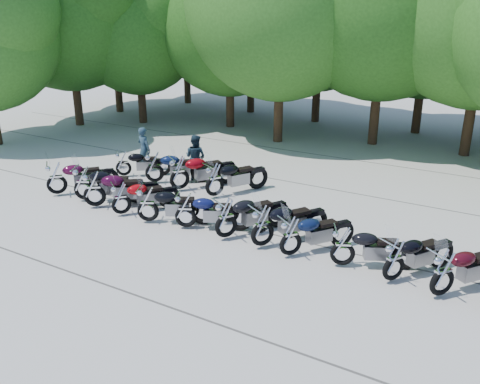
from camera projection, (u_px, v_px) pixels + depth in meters
The scene contains 28 objects.
ground at pixel (212, 246), 13.90m from camera, with size 90.00×90.00×0.00m, color #A6A196.
tree_0 at pixel (113, 19), 29.86m from camera, with size 7.50×7.50×9.21m.
tree_1 at pixel (137, 29), 26.98m from camera, with size 6.97×6.97×8.55m.
tree_2 at pixel (230, 24), 25.92m from camera, with size 7.31×7.31×8.97m.
tree_3 at pixel (281, 3), 22.53m from camera, with size 8.70×8.70×10.67m.
tree_9 at pixel (185, 17), 32.68m from camera, with size 7.59×7.59×9.32m.
tree_10 at pixel (251, 16), 29.64m from camera, with size 7.78×7.78×9.55m.
tree_11 at pixel (320, 20), 27.11m from camera, with size 7.56×7.56×9.28m.
tree_12 at pixel (429, 16), 24.42m from camera, with size 7.88×7.88×9.67m.
tree_17 at pixel (67, 9), 26.08m from camera, with size 8.31×8.31×10.20m.
motorcycle_0 at pixel (56, 177), 17.36m from camera, with size 0.72×2.38×1.34m, color #390721, non-canonical shape.
motorcycle_1 at pixel (83, 182), 16.82m from camera, with size 0.74×2.44×1.38m, color black, non-canonical shape.
motorcycle_2 at pixel (94, 188), 16.27m from camera, with size 0.75×2.48×1.40m, color #31061E, non-canonical shape.
motorcycle_3 at pixel (121, 197), 15.71m from camera, with size 0.65×2.15×1.22m, color #A0050B, non-canonical shape.
motorcycle_4 at pixel (148, 203), 15.15m from camera, with size 0.70×2.29×1.29m, color black, non-canonical shape.
motorcycle_5 at pixel (185, 209), 14.75m from camera, with size 0.67×2.22×1.25m, color #0D113A, non-canonical shape.
motorcycle_6 at pixel (226, 217), 14.07m from camera, with size 0.73×2.39×1.35m, color black, non-canonical shape.
motorcycle_7 at pixel (263, 225), 13.56m from camera, with size 0.73×2.41×1.36m, color black, non-canonical shape.
motorcycle_8 at pixel (291, 235), 13.07m from camera, with size 0.68×2.22×1.25m, color black, non-canonical shape.
motorcycle_9 at pixel (343, 245), 12.56m from camera, with size 0.66×2.16×1.22m, color black, non-canonical shape.
motorcycle_10 at pixel (394, 259), 11.86m from camera, with size 0.67×2.21×1.25m, color black, non-canonical shape.
motorcycle_11 at pixel (443, 272), 11.22m from camera, with size 0.70×2.31×1.30m, color #35070F, non-canonical shape.
motorcycle_13 at pixel (123, 162), 19.33m from camera, with size 0.63×2.06×1.16m, color black, non-canonical shape.
motorcycle_14 at pixel (154, 166), 18.56m from camera, with size 0.73×2.39×1.35m, color #0C1736, non-canonical shape.
motorcycle_15 at pixel (179, 172), 17.80m from camera, with size 0.77×2.53×1.43m, color maroon, non-canonical shape.
motorcycle_16 at pixel (215, 179), 17.18m from camera, with size 0.74×2.43×1.37m, color black, non-canonical shape.
rider_0 at pixel (144, 149), 19.97m from camera, with size 0.64×0.42×1.77m, color #213744.
rider_1 at pixel (195, 157), 18.95m from camera, with size 0.84×0.66×1.74m, color #1A2C36.
Camera 1 is at (6.99, -10.44, 6.16)m, focal length 38.00 mm.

